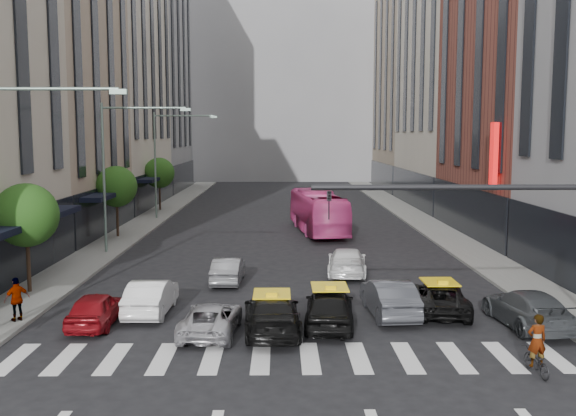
{
  "coord_description": "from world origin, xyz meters",
  "views": [
    {
      "loc": [
        -0.37,
        -18.75,
        7.26
      ],
      "look_at": [
        -0.01,
        9.69,
        4.0
      ],
      "focal_mm": 40.0,
      "sensor_mm": 36.0,
      "label": 1
    }
  ],
  "objects_px": {
    "streetlamp_mid": "(119,157)",
    "bus": "(318,212)",
    "streetlamp_far": "(166,151)",
    "taxi_center": "(329,307)",
    "car_red": "(96,309)",
    "motorcycle": "(536,361)",
    "pedestrian_far": "(17,299)",
    "taxi_left": "(272,313)",
    "car_white_front": "(151,296)",
    "streetlamp_near": "(6,173)"
  },
  "relations": [
    {
      "from": "streetlamp_mid",
      "to": "bus",
      "type": "relative_size",
      "value": 0.81
    },
    {
      "from": "streetlamp_far",
      "to": "taxi_center",
      "type": "relative_size",
      "value": 2.0
    },
    {
      "from": "car_red",
      "to": "motorcycle",
      "type": "height_order",
      "value": "car_red"
    },
    {
      "from": "pedestrian_far",
      "to": "taxi_left",
      "type": "bearing_deg",
      "value": 128.51
    },
    {
      "from": "pedestrian_far",
      "to": "streetlamp_mid",
      "type": "bearing_deg",
      "value": -136.51
    },
    {
      "from": "car_red",
      "to": "car_white_front",
      "type": "bearing_deg",
      "value": -136.91
    },
    {
      "from": "taxi_left",
      "to": "bus",
      "type": "xyz_separation_m",
      "value": [
        3.12,
        24.28,
        0.83
      ]
    },
    {
      "from": "streetlamp_far",
      "to": "motorcycle",
      "type": "bearing_deg",
      "value": -64.16
    },
    {
      "from": "taxi_center",
      "to": "bus",
      "type": "distance_m",
      "value": 23.65
    },
    {
      "from": "streetlamp_mid",
      "to": "taxi_center",
      "type": "relative_size",
      "value": 2.0
    },
    {
      "from": "streetlamp_mid",
      "to": "bus",
      "type": "bearing_deg",
      "value": 34.22
    },
    {
      "from": "pedestrian_far",
      "to": "bus",
      "type": "bearing_deg",
      "value": -164.04
    },
    {
      "from": "streetlamp_far",
      "to": "car_white_front",
      "type": "distance_m",
      "value": 29.97
    },
    {
      "from": "taxi_left",
      "to": "motorcycle",
      "type": "distance_m",
      "value": 9.13
    },
    {
      "from": "taxi_center",
      "to": "streetlamp_mid",
      "type": "bearing_deg",
      "value": -47.71
    },
    {
      "from": "car_white_front",
      "to": "motorcycle",
      "type": "relative_size",
      "value": 2.8
    },
    {
      "from": "streetlamp_mid",
      "to": "taxi_left",
      "type": "height_order",
      "value": "streetlamp_mid"
    },
    {
      "from": "taxi_center",
      "to": "taxi_left",
      "type": "bearing_deg",
      "value": 22.03
    },
    {
      "from": "taxi_left",
      "to": "motorcycle",
      "type": "bearing_deg",
      "value": 149.65
    },
    {
      "from": "streetlamp_near",
      "to": "bus",
      "type": "bearing_deg",
      "value": 62.98
    },
    {
      "from": "streetlamp_near",
      "to": "taxi_center",
      "type": "bearing_deg",
      "value": 4.35
    },
    {
      "from": "car_white_front",
      "to": "taxi_left",
      "type": "relative_size",
      "value": 0.87
    },
    {
      "from": "streetlamp_near",
      "to": "streetlamp_mid",
      "type": "distance_m",
      "value": 16.0
    },
    {
      "from": "car_red",
      "to": "bus",
      "type": "relative_size",
      "value": 0.35
    },
    {
      "from": "motorcycle",
      "to": "streetlamp_mid",
      "type": "bearing_deg",
      "value": -55.17
    },
    {
      "from": "streetlamp_far",
      "to": "car_white_front",
      "type": "height_order",
      "value": "streetlamp_far"
    },
    {
      "from": "car_white_front",
      "to": "pedestrian_far",
      "type": "height_order",
      "value": "pedestrian_far"
    },
    {
      "from": "bus",
      "to": "motorcycle",
      "type": "xyz_separation_m",
      "value": [
        4.96,
        -28.53,
        -1.14
      ]
    },
    {
      "from": "car_white_front",
      "to": "bus",
      "type": "bearing_deg",
      "value": -109.37
    },
    {
      "from": "streetlamp_mid",
      "to": "taxi_left",
      "type": "distance_m",
      "value": 19.08
    },
    {
      "from": "streetlamp_near",
      "to": "car_white_front",
      "type": "bearing_deg",
      "value": 32.5
    },
    {
      "from": "taxi_center",
      "to": "streetlamp_far",
      "type": "bearing_deg",
      "value": -64.72
    },
    {
      "from": "streetlamp_near",
      "to": "pedestrian_far",
      "type": "relative_size",
      "value": 5.32
    },
    {
      "from": "taxi_center",
      "to": "streetlamp_near",
      "type": "bearing_deg",
      "value": 9.29
    },
    {
      "from": "car_red",
      "to": "car_white_front",
      "type": "height_order",
      "value": "car_white_front"
    },
    {
      "from": "streetlamp_far",
      "to": "taxi_left",
      "type": "distance_m",
      "value": 33.54
    },
    {
      "from": "streetlamp_far",
      "to": "taxi_left",
      "type": "height_order",
      "value": "streetlamp_far"
    },
    {
      "from": "taxi_left",
      "to": "motorcycle",
      "type": "xyz_separation_m",
      "value": [
        8.08,
        -4.25,
        -0.32
      ]
    },
    {
      "from": "streetlamp_near",
      "to": "taxi_left",
      "type": "height_order",
      "value": "streetlamp_near"
    },
    {
      "from": "taxi_left",
      "to": "taxi_center",
      "type": "height_order",
      "value": "taxi_center"
    },
    {
      "from": "car_white_front",
      "to": "taxi_left",
      "type": "height_order",
      "value": "taxi_left"
    },
    {
      "from": "streetlamp_near",
      "to": "taxi_left",
      "type": "bearing_deg",
      "value": 1.29
    },
    {
      "from": "taxi_left",
      "to": "pedestrian_far",
      "type": "distance_m",
      "value": 9.85
    },
    {
      "from": "streetlamp_far",
      "to": "taxi_center",
      "type": "bearing_deg",
      "value": -69.66
    },
    {
      "from": "taxi_center",
      "to": "bus",
      "type": "bearing_deg",
      "value": -87.37
    },
    {
      "from": "streetlamp_mid",
      "to": "car_white_front",
      "type": "bearing_deg",
      "value": -71.46
    },
    {
      "from": "streetlamp_far",
      "to": "taxi_center",
      "type": "xyz_separation_m",
      "value": [
        11.54,
        -31.12,
        -5.14
      ]
    },
    {
      "from": "car_white_front",
      "to": "taxi_center",
      "type": "bearing_deg",
      "value": 165.82
    },
    {
      "from": "car_red",
      "to": "bus",
      "type": "xyz_separation_m",
      "value": [
        9.85,
        23.35,
        0.89
      ]
    },
    {
      "from": "streetlamp_mid",
      "to": "bus",
      "type": "height_order",
      "value": "streetlamp_mid"
    }
  ]
}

